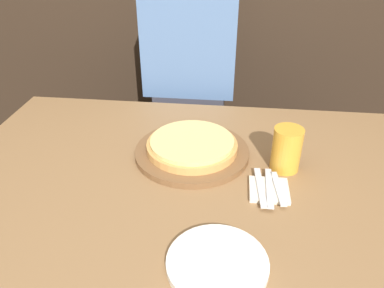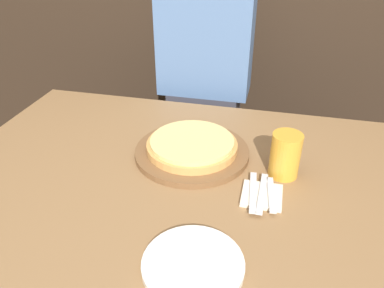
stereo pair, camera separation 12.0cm
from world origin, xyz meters
The scene contains 9 objects.
dining_table centered at (0.00, 0.00, 0.35)m, with size 1.45×1.00×0.71m.
pizza_on_board centered at (0.01, 0.12, 0.73)m, with size 0.37×0.37×0.06m.
beer_glass centered at (0.30, 0.08, 0.78)m, with size 0.09×0.09×0.14m.
dinner_plate centered at (0.12, -0.33, 0.71)m, with size 0.23×0.23×0.02m.
napkin_stack centered at (0.25, -0.05, 0.71)m, with size 0.11×0.11×0.01m.
fork centered at (0.22, -0.05, 0.72)m, with size 0.03×0.18×0.00m.
dinner_knife centered at (0.25, -0.05, 0.72)m, with size 0.02×0.18×0.00m.
spoon centered at (0.27, -0.05, 0.72)m, with size 0.03×0.15×0.00m.
diner_person centered at (-0.07, 0.70, 0.63)m, with size 0.40×0.20×1.30m.
Camera 2 is at (0.24, -0.88, 1.37)m, focal length 35.00 mm.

